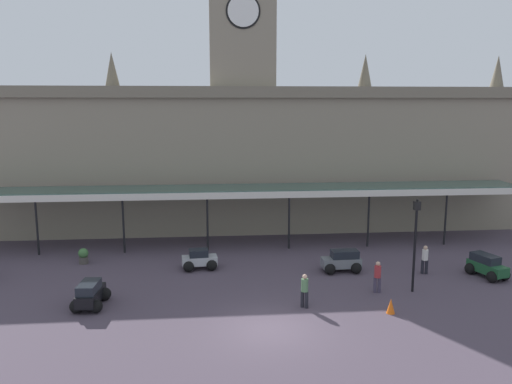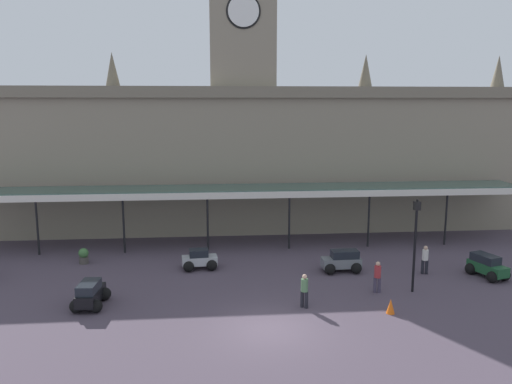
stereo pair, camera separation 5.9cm
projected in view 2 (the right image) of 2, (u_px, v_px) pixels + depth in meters
ground_plane at (269, 329)px, 22.02m from camera, size 140.00×140.00×0.00m
station_building at (242, 149)px, 39.89m from camera, size 43.24×7.12×20.32m
entrance_canopy at (247, 190)px, 34.61m from camera, size 38.27×3.26×4.01m
car_black_estate at (90, 295)px, 24.39m from camera, size 1.64×2.31×1.27m
car_grey_estate at (342, 262)px, 29.49m from camera, size 2.27×1.58×1.27m
car_green_estate at (487, 267)px, 28.55m from camera, size 1.97×2.42×1.27m
car_silver_sedan at (199, 261)px, 29.97m from camera, size 2.13×1.65×1.19m
pedestrian_crossing_forecourt at (377, 276)px, 26.13m from camera, size 0.38×0.34×1.67m
pedestrian_near_entrance at (425, 259)px, 29.02m from camera, size 0.37×0.34×1.67m
pedestrian_beside_cars at (304, 290)px, 24.20m from camera, size 0.35×0.34×1.67m
victorian_lamppost at (415, 235)px, 25.90m from camera, size 0.30×0.30×4.92m
traffic_cone at (391, 306)px, 23.62m from camera, size 0.40×0.40×0.71m
planter_by_canopy at (84, 256)px, 30.98m from camera, size 0.60×0.60×0.96m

